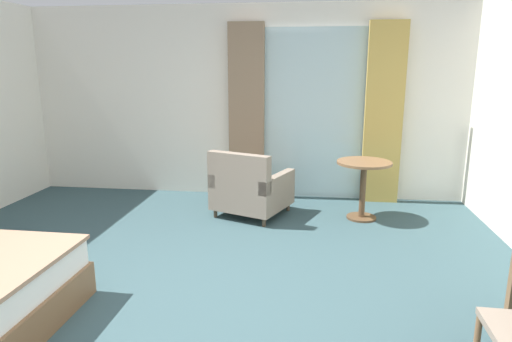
# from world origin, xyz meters

# --- Properties ---
(ground) EXTENTS (6.55, 6.76, 0.10)m
(ground) POSITION_xyz_m (0.00, 0.00, -0.05)
(ground) COLOR #334C51
(wall_back) EXTENTS (6.15, 0.12, 2.57)m
(wall_back) POSITION_xyz_m (0.00, 3.12, 1.28)
(wall_back) COLOR white
(wall_back) RESTS_ON ground
(balcony_glass_door) EXTENTS (1.34, 0.02, 2.26)m
(balcony_glass_door) POSITION_xyz_m (0.96, 3.04, 1.13)
(balcony_glass_door) COLOR silver
(balcony_glass_door) RESTS_ON ground
(curtain_panel_left) EXTENTS (0.47, 0.10, 2.32)m
(curtain_panel_left) POSITION_xyz_m (0.07, 2.94, 1.16)
(curtain_panel_left) COLOR #897056
(curtain_panel_left) RESTS_ON ground
(curtain_panel_right) EXTENTS (0.48, 0.10, 2.32)m
(curtain_panel_right) POSITION_xyz_m (1.85, 2.94, 1.16)
(curtain_panel_right) COLOR tan
(curtain_panel_right) RESTS_ON ground
(armchair_by_window) EXTENTS (1.00, 1.00, 0.81)m
(armchair_by_window) POSITION_xyz_m (0.23, 2.14, 0.32)
(armchair_by_window) COLOR gray
(armchair_by_window) RESTS_ON ground
(round_cafe_table) EXTENTS (0.63, 0.63, 0.69)m
(round_cafe_table) POSITION_xyz_m (1.56, 2.20, 0.51)
(round_cafe_table) COLOR brown
(round_cafe_table) RESTS_ON ground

